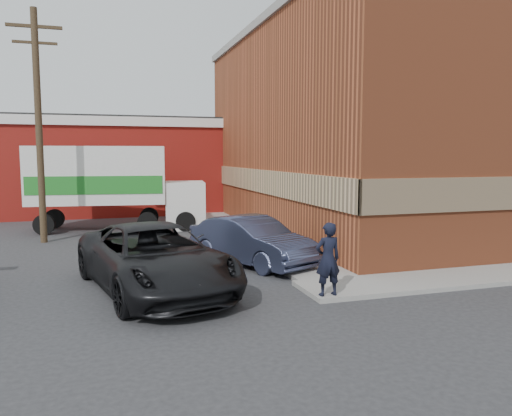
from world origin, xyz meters
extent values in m
plane|color=#28282B|center=(0.00, 0.00, 0.00)|extent=(90.00, 90.00, 0.00)
cube|color=#A34B2A|center=(8.50, 9.00, 4.50)|extent=(14.00, 18.00, 9.00)
cube|color=tan|center=(1.46, 9.00, 2.30)|extent=(0.08, 18.16, 1.00)
cube|color=gray|center=(8.50, 9.00, 9.18)|extent=(14.25, 18.25, 0.36)
cube|color=gray|center=(0.60, 9.00, 0.06)|extent=(1.80, 18.00, 0.12)
cube|color=maroon|center=(-6.00, 20.00, 2.50)|extent=(16.00, 8.00, 5.00)
cube|color=silver|center=(-6.00, 20.00, 5.25)|extent=(16.30, 8.30, 0.50)
cube|color=black|center=(-6.00, 20.00, 5.55)|extent=(16.00, 8.00, 0.10)
cylinder|color=#493924|center=(-7.50, 9.00, 4.50)|extent=(0.26, 0.26, 9.00)
cube|color=#493924|center=(-7.50, 9.00, 8.30)|extent=(2.00, 0.12, 0.12)
cube|color=#493924|center=(-7.50, 9.00, 7.70)|extent=(1.60, 0.10, 0.10)
imported|color=black|center=(-0.20, -1.55, 1.00)|extent=(0.66, 0.44, 1.76)
imported|color=#323854|center=(-0.80, 2.73, 0.76)|extent=(3.38, 4.86, 1.52)
imported|color=black|center=(-4.04, 0.50, 0.85)|extent=(4.08, 6.59, 1.70)
cube|color=white|center=(-5.38, 11.71, 2.54)|extent=(6.23, 3.13, 2.59)
cube|color=#207924|center=(-5.53, 10.52, 2.14)|extent=(5.73, 0.76, 0.80)
cube|color=white|center=(-1.53, 11.22, 1.10)|extent=(2.06, 2.40, 2.19)
cylinder|color=black|center=(-7.68, 11.00, 0.45)|extent=(0.93, 0.41, 0.90)
cylinder|color=black|center=(-7.42, 12.98, 0.45)|extent=(0.93, 0.41, 0.90)
cylinder|color=black|center=(-3.33, 10.44, 0.45)|extent=(0.93, 0.41, 0.90)
cylinder|color=black|center=(-3.08, 12.42, 0.45)|extent=(0.93, 0.41, 0.90)
cylinder|color=black|center=(-1.66, 10.23, 0.45)|extent=(0.93, 0.41, 0.90)
cylinder|color=black|center=(-1.40, 12.20, 0.45)|extent=(0.93, 0.41, 0.90)
camera|label=1|loc=(-5.29, -12.13, 3.47)|focal=35.00mm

